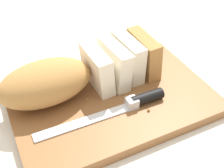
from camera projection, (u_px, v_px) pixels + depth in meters
ground_plane at (112, 104)px, 0.58m from camera, size 3.00×3.00×0.00m
cutting_board at (112, 100)px, 0.58m from camera, size 0.39×0.27×0.02m
bread_loaf at (77, 74)px, 0.56m from camera, size 0.32×0.11×0.08m
bread_knife at (131, 104)px, 0.54m from camera, size 0.25×0.03×0.02m
crumb_near_knife at (87, 99)px, 0.56m from camera, size 0.00×0.00×0.00m
crumb_near_loaf at (149, 110)px, 0.54m from camera, size 0.01×0.01×0.01m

